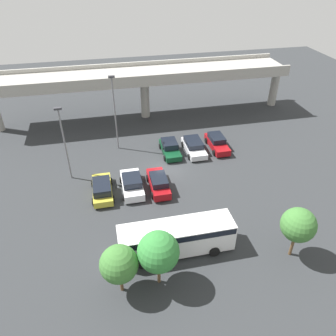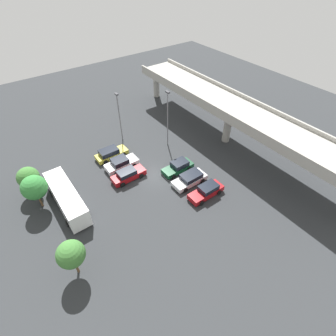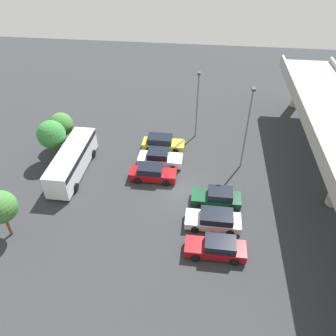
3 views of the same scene
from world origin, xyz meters
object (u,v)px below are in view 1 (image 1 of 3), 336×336
Objects in this scene: parked_car_2 at (158,183)px; tree_front_far_right at (298,225)px; parked_car_0 at (102,189)px; parked_car_4 at (194,146)px; lamp_post_near_aisle at (64,139)px; parked_car_3 at (170,148)px; lamp_post_mid_lot at (115,109)px; tree_front_left at (119,264)px; parked_car_1 at (132,184)px; shuttle_bus at (176,236)px; parked_car_5 at (217,143)px; tree_front_right at (158,252)px.

tree_front_far_right reaches higher than parked_car_2.
parked_car_2 is (5.61, -0.24, -0.00)m from parked_car_0.
lamp_post_near_aisle is (-14.27, -2.43, 4.02)m from parked_car_4.
parked_car_2 is 7.08m from parked_car_3.
lamp_post_mid_lot is 20.34m from tree_front_left.
tree_front_far_right is (17.41, -14.56, -1.52)m from lamp_post_near_aisle.
tree_front_far_right is at bearing -134.36° from parked_car_1.
parked_car_0 is at bearing -61.49° from parked_car_4.
shuttle_bus is 18.00m from lamp_post_mid_lot.
lamp_post_mid_lot is 1.98× the size of tree_front_far_right.
parked_car_1 is 1.03× the size of parked_car_3.
lamp_post_mid_lot is at bearing -112.71° from parked_car_3.
shuttle_bus is at bearing -30.37° from parked_car_5.
parked_car_1 is at bearing -87.36° from parked_car_0.
tree_front_left is at bearing -30.84° from parked_car_4.
parked_car_5 is 1.03× the size of tree_front_right.
tree_front_right is (3.51, -11.23, 2.45)m from parked_car_0.
lamp_post_mid_lot reaches higher than parked_car_2.
lamp_post_mid_lot is (5.46, 5.17, 0.48)m from lamp_post_near_aisle.
tree_front_right is at bearing -162.63° from parked_car_0.
tree_front_far_right is (0.14, -17.22, 2.48)m from parked_car_5.
lamp_post_mid_lot is 23.15m from tree_front_far_right.
parked_car_2 is 1.00× the size of tree_front_right.
parked_car_4 is 1.16× the size of tree_front_left.
lamp_post_mid_lot is at bearing -14.93° from parked_car_0.
lamp_post_near_aisle is (-8.57, 12.19, 3.14)m from shuttle_bus.
tree_front_right is at bearing -65.96° from lamp_post_near_aisle.
parked_car_5 is 0.54× the size of lamp_post_mid_lot.
tree_front_right reaches higher than parked_car_3.
parked_car_1 is at bearing -85.86° from lamp_post_mid_lot.
parked_car_5 is at bearing 8.76° from lamp_post_near_aisle.
parked_car_5 is 0.53× the size of shuttle_bus.
lamp_post_near_aisle is at bearing 104.58° from tree_front_left.
parked_car_2 is (2.64, -0.38, -0.00)m from parked_car_1.
tree_front_far_right is (11.95, -19.73, -2.00)m from lamp_post_mid_lot.
parked_car_0 is 12.69m from parked_car_4.
parked_car_2 is at bearing 129.07° from tree_front_far_right.
shuttle_bus is at bearing -10.74° from parked_car_3.
shuttle_bus is (-2.82, -14.87, 0.90)m from parked_car_3.
lamp_post_near_aisle is (-11.39, -2.69, 4.04)m from parked_car_3.
lamp_post_near_aisle is 16.34m from tree_front_right.
tree_front_far_right is (14.29, -10.93, 2.46)m from parked_car_0.
lamp_post_mid_lot reaches higher than parked_car_1.
lamp_post_near_aisle is 1.96× the size of tree_front_left.
parked_car_0 is 15.49m from parked_car_5.
parked_car_0 reaches higher than parked_car_3.
tree_front_right reaches higher than parked_car_5.
parked_car_0 is at bearing 122.52° from shuttle_bus.
parked_car_5 reaches higher than parked_car_3.
shuttle_bus is 3.68m from tree_front_right.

